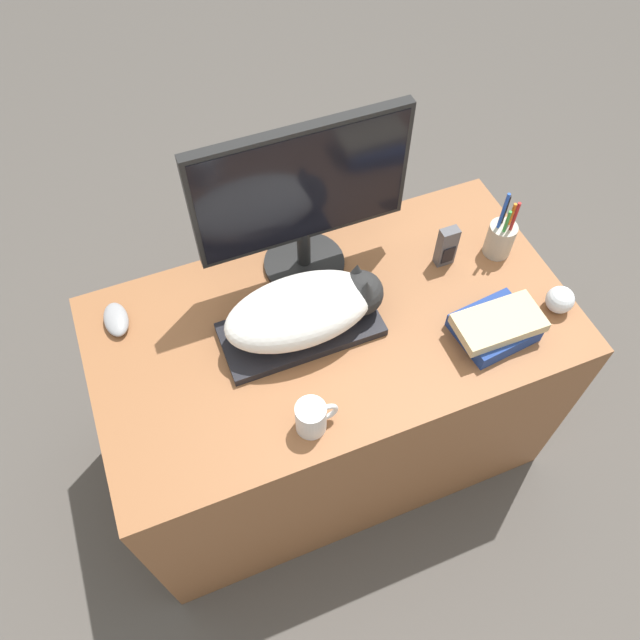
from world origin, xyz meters
TOP-DOWN VIEW (x-y plane):
  - ground_plane at (0.00, 0.00)m, footprint 12.00×12.00m
  - desk at (0.00, 0.33)m, footprint 1.24×0.67m
  - keyboard at (-0.09, 0.34)m, footprint 0.40×0.18m
  - cat at (-0.06, 0.34)m, footprint 0.41×0.20m
  - monitor at (0.00, 0.54)m, footprint 0.54×0.22m
  - computer_mouse at (-0.51, 0.54)m, footprint 0.06×0.11m
  - coffee_mug at (-0.15, 0.09)m, footprint 0.10×0.07m
  - pen_cup at (0.51, 0.39)m, footprint 0.08×0.08m
  - baseball at (0.56, 0.17)m, footprint 0.07×0.07m
  - phone at (0.36, 0.42)m, footprint 0.05×0.03m
  - book_stack at (0.36, 0.16)m, footprint 0.22×0.17m

SIDE VIEW (x-z plane):
  - ground_plane at x=0.00m, z-range 0.00..0.00m
  - desk at x=0.00m, z-range 0.00..0.71m
  - keyboard at x=-0.09m, z-range 0.71..0.73m
  - computer_mouse at x=-0.51m, z-range 0.71..0.74m
  - book_stack at x=0.36m, z-range 0.71..0.78m
  - baseball at x=0.56m, z-range 0.71..0.78m
  - coffee_mug at x=-0.15m, z-range 0.71..0.80m
  - pen_cup at x=0.51m, z-range 0.65..0.87m
  - phone at x=0.36m, z-range 0.71..0.83m
  - cat at x=-0.06m, z-range 0.73..0.87m
  - monitor at x=0.00m, z-range 0.74..1.20m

